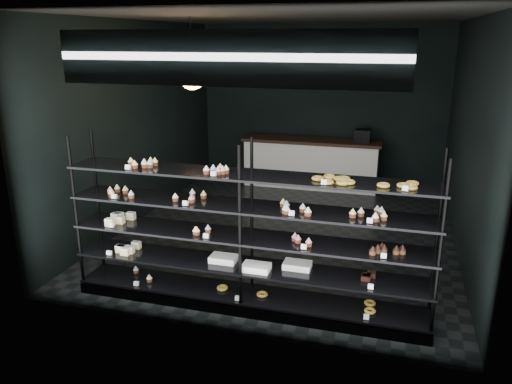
% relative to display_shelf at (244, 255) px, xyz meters
% --- Properties ---
extents(room, '(5.01, 6.01, 3.20)m').
position_rel_display_shelf_xyz_m(room, '(-0.03, 2.45, 0.97)').
color(room, black).
rests_on(room, ground).
extents(display_shelf, '(4.00, 0.50, 1.91)m').
position_rel_display_shelf_xyz_m(display_shelf, '(0.00, 0.00, 0.00)').
color(display_shelf, black).
rests_on(display_shelf, room).
extents(signage, '(3.30, 0.05, 0.50)m').
position_rel_display_shelf_xyz_m(signage, '(-0.03, -0.48, 2.12)').
color(signage, '#0B1A38').
rests_on(signage, room).
extents(pendant_lamp, '(0.36, 0.36, 0.91)m').
position_rel_display_shelf_xyz_m(pendant_lamp, '(-1.11, 1.35, 1.82)').
color(pendant_lamp, black).
rests_on(pendant_lamp, room).
extents(service_counter, '(2.76, 0.65, 1.23)m').
position_rel_display_shelf_xyz_m(service_counter, '(-0.10, 4.95, -0.13)').
color(service_counter, silver).
rests_on(service_counter, room).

